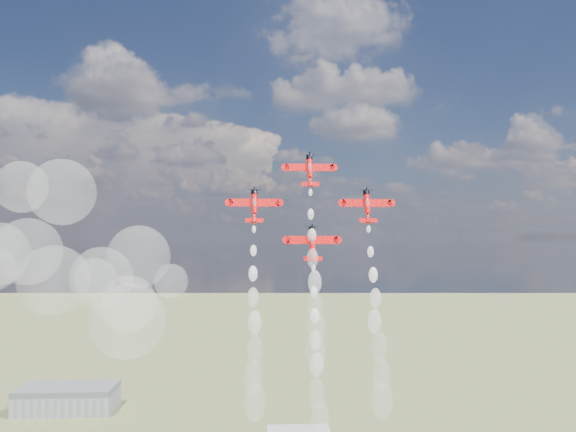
% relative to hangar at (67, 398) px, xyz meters
% --- Properties ---
extents(hangar, '(50.00, 28.00, 13.00)m').
position_rel_hangar_xyz_m(hangar, '(0.00, 0.00, 0.00)').
color(hangar, gray).
rests_on(hangar, ground).
extents(plane_lead, '(13.09, 5.77, 8.98)m').
position_rel_hangar_xyz_m(plane_lead, '(113.25, -170.26, 103.25)').
color(plane_lead, red).
rests_on(plane_lead, ground).
extents(plane_left, '(13.09, 5.77, 8.98)m').
position_rel_hangar_xyz_m(plane_left, '(98.50, -173.83, 93.56)').
color(plane_left, red).
rests_on(plane_left, ground).
extents(plane_right, '(13.09, 5.77, 8.98)m').
position_rel_hangar_xyz_m(plane_right, '(128.00, -173.83, 93.56)').
color(plane_right, red).
rests_on(plane_right, ground).
extents(plane_slot, '(13.09, 5.77, 8.98)m').
position_rel_hangar_xyz_m(plane_slot, '(113.25, -177.40, 83.87)').
color(plane_slot, red).
rests_on(plane_slot, ground).
extents(smoke_trail_lead, '(5.12, 17.62, 42.58)m').
position_rel_hangar_xyz_m(smoke_trail_lead, '(113.20, -184.36, 65.34)').
color(smoke_trail_lead, white).
rests_on(smoke_trail_lead, plane_lead).
extents(smoke_trail_left, '(5.16, 17.66, 42.79)m').
position_rel_hangar_xyz_m(smoke_trail_left, '(98.55, -187.62, 55.44)').
color(smoke_trail_left, white).
rests_on(smoke_trail_left, plane_left).
extents(smoke_trail_right, '(5.31, 18.06, 42.83)m').
position_rel_hangar_xyz_m(smoke_trail_right, '(128.18, -187.79, 55.55)').
color(smoke_trail_right, white).
rests_on(smoke_trail_right, plane_right).
extents(smoke_trail_slot, '(5.36, 17.72, 43.34)m').
position_rel_hangar_xyz_m(smoke_trail_slot, '(113.42, -191.44, 45.86)').
color(smoke_trail_slot, white).
rests_on(smoke_trail_slot, plane_slot).
extents(drifted_smoke_cloud, '(64.47, 40.27, 56.85)m').
position_rel_hangar_xyz_m(drifted_smoke_cloud, '(46.00, -154.23, 77.96)').
color(drifted_smoke_cloud, white).
rests_on(drifted_smoke_cloud, ground).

